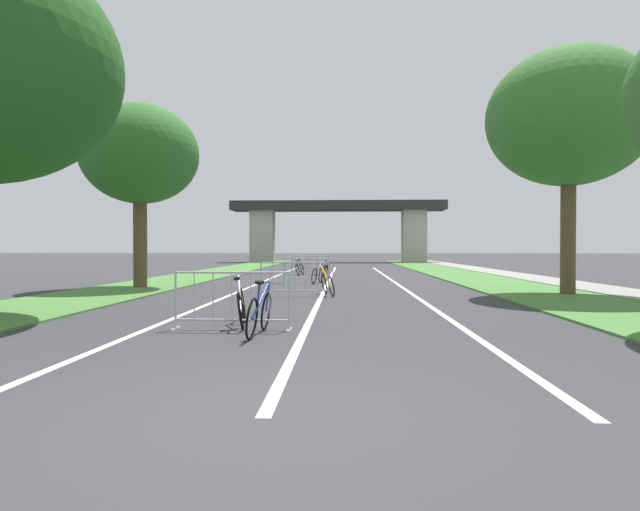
{
  "coord_description": "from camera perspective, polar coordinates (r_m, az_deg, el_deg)",
  "views": [
    {
      "loc": [
        0.7,
        -4.5,
        1.46
      ],
      "look_at": [
        -0.71,
        26.09,
        1.04
      ],
      "focal_mm": 29.76,
      "sensor_mm": 36.0,
      "label": 1
    }
  ],
  "objects": [
    {
      "name": "grass_verge_left",
      "position": [
        30.57,
        -11.76,
        -1.92
      ],
      "size": [
        3.42,
        61.31,
        0.05
      ],
      "primitive_type": "cube",
      "color": "#477A38",
      "rests_on": "ground"
    },
    {
      "name": "bicycle_white_0",
      "position": [
        10.13,
        -8.45,
        -5.34
      ],
      "size": [
        0.61,
        1.7,
        0.98
      ],
      "rotation": [
        0.0,
        0.0,
        0.15
      ],
      "color": "black",
      "rests_on": "ground"
    },
    {
      "name": "crowd_barrier_third",
      "position": [
        22.59,
        -1.21,
        -1.61
      ],
      "size": [
        2.14,
        0.54,
        1.05
      ],
      "rotation": [
        0.0,
        0.0,
        0.05
      ],
      "color": "#ADADB2",
      "rests_on": "ground"
    },
    {
      "name": "crowd_barrier_fourth",
      "position": [
        29.17,
        -1.08,
        -1.07
      ],
      "size": [
        2.14,
        0.57,
        1.05
      ],
      "rotation": [
        0.0,
        0.0,
        -0.06
      ],
      "color": "#ADADB2",
      "rests_on": "ground"
    },
    {
      "name": "lane_stripe_center",
      "position": [
        22.29,
        0.84,
        -2.96
      ],
      "size": [
        0.14,
        35.47,
        0.01
      ],
      "primitive_type": "cube",
      "color": "silver",
      "rests_on": "ground"
    },
    {
      "name": "lane_stripe_left_lane",
      "position": [
        22.56,
        -6.43,
        -2.92
      ],
      "size": [
        0.14,
        35.47,
        0.01
      ],
      "primitive_type": "cube",
      "color": "silver",
      "rests_on": "ground"
    },
    {
      "name": "tree_right_oak_mid",
      "position": [
        18.53,
        25.19,
        13.22
      ],
      "size": [
        4.97,
        4.97,
        7.61
      ],
      "color": "brown",
      "rests_on": "ground"
    },
    {
      "name": "grass_verge_right",
      "position": [
        30.25,
        14.47,
        -1.96
      ],
      "size": [
        3.42,
        61.31,
        0.05
      ],
      "primitive_type": "cube",
      "color": "#477A38",
      "rests_on": "ground"
    },
    {
      "name": "tree_left_cypress_far",
      "position": [
        20.74,
        -18.81,
        10.18
      ],
      "size": [
        4.26,
        4.26,
        6.71
      ],
      "color": "brown",
      "rests_on": "ground"
    },
    {
      "name": "bicycle_purple_4",
      "position": [
        22.04,
        -0.24,
        -2.03
      ],
      "size": [
        0.64,
        1.71,
        0.92
      ],
      "rotation": [
        0.0,
        0.0,
        -0.23
      ],
      "color": "black",
      "rests_on": "ground"
    },
    {
      "name": "bicycle_yellow_3",
      "position": [
        16.45,
        0.79,
        -3.02
      ],
      "size": [
        0.73,
        1.65,
        0.95
      ],
      "rotation": [
        0.0,
        0.0,
        0.24
      ],
      "color": "black",
      "rests_on": "ground"
    },
    {
      "name": "crowd_barrier_nearest",
      "position": [
        9.63,
        -9.45,
        -4.87
      ],
      "size": [
        2.13,
        0.48,
        1.05
      ],
      "rotation": [
        0.0,
        0.0,
        -0.02
      ],
      "color": "#ADADB2",
      "rests_on": "ground"
    },
    {
      "name": "ground_plane",
      "position": [
        4.78,
        -6.16,
        -17.05
      ],
      "size": [
        300.0,
        300.0,
        0.0
      ],
      "primitive_type": "plane",
      "color": "#333335"
    },
    {
      "name": "bicycle_green_2",
      "position": [
        28.74,
        -2.2,
        -1.41
      ],
      "size": [
        0.62,
        1.73,
        0.91
      ],
      "rotation": [
        0.0,
        0.0,
        3.0
      ],
      "color": "black",
      "rests_on": "ground"
    },
    {
      "name": "crowd_barrier_second",
      "position": [
        16.04,
        -2.73,
        -2.6
      ],
      "size": [
        2.12,
        0.45,
        1.05
      ],
      "rotation": [
        0.0,
        0.0,
        -0.01
      ],
      "color": "#ADADB2",
      "rests_on": "ground"
    },
    {
      "name": "overpass_bridge",
      "position": [
        55.25,
        1.92,
        3.84
      ],
      "size": [
        22.04,
        3.5,
        6.32
      ],
      "color": "#2D2D30",
      "rests_on": "ground"
    },
    {
      "name": "bicycle_blue_5",
      "position": [
        9.01,
        -6.51,
        -6.11
      ],
      "size": [
        0.49,
        1.73,
        0.93
      ],
      "rotation": [
        0.0,
        0.0,
        -0.07
      ],
      "color": "black",
      "rests_on": "ground"
    },
    {
      "name": "sidewalk_path_right",
      "position": [
        30.93,
        19.42,
        -1.89
      ],
      "size": [
        2.03,
        61.31,
        0.08
      ],
      "primitive_type": "cube",
      "color": "gray",
      "rests_on": "ground"
    },
    {
      "name": "bicycle_red_1",
      "position": [
        28.54,
        0.65,
        -1.47
      ],
      "size": [
        0.53,
        1.63,
        0.83
      ],
      "rotation": [
        0.0,
        0.0,
        -0.1
      ],
      "color": "black",
      "rests_on": "ground"
    },
    {
      "name": "lane_stripe_right_lane",
      "position": [
        22.38,
        8.17,
        -2.95
      ],
      "size": [
        0.14,
        35.47,
        0.01
      ],
      "primitive_type": "cube",
      "color": "silver",
      "rests_on": "ground"
    }
  ]
}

